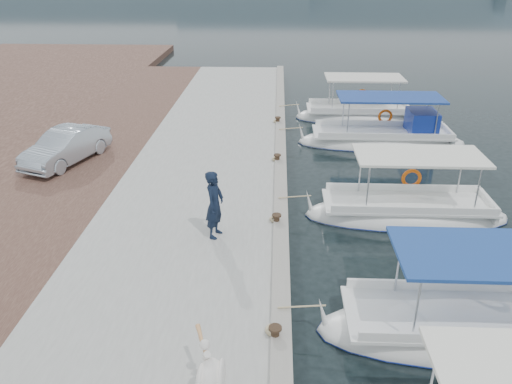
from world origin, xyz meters
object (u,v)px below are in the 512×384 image
fishing_caique_e (358,117)px  fisherman (215,204)px  fishing_caique_b (469,332)px  fishing_caique_c (406,215)px  fishing_caique_d (384,140)px  parked_car (66,146)px  pelican (210,375)px

fishing_caique_e → fisherman: bearing=-114.1°
fishing_caique_b → fishing_caique_e: 16.74m
fishing_caique_b → fishing_caique_c: 5.65m
fishing_caique_d → parked_car: bearing=-163.0°
fishing_caique_b → fishing_caique_d: size_ratio=0.90×
fishing_caique_e → pelican: size_ratio=4.86×
fishing_caique_d → fishing_caique_e: (-0.62, 3.93, -0.06)m
pelican → parked_car: size_ratio=0.34×
fisherman → fishing_caique_d: bearing=-19.7°
parked_car → pelican: bearing=-39.0°
pelican → fisherman: 5.89m
fishing_caique_d → fisherman: (-6.60, -9.42, 1.31)m
fishing_caique_d → fishing_caique_e: size_ratio=1.16×
fishing_caique_b → fishing_caique_d: same height
fishing_caique_e → fishing_caique_d: bearing=-81.0°
fishing_caique_c → pelican: fishing_caique_c is taller
fishing_caique_c → parked_car: fishing_caique_c is taller
fishing_caique_c → pelican: 9.77m
fishing_caique_e → fisherman: 14.69m
fishing_caique_b → fisherman: fisherman is taller
fishing_caique_e → fishing_caique_b: bearing=-89.5°
fishing_caique_b → fisherman: (-6.13, 3.39, 1.37)m
fisherman → fishing_caique_c: bearing=-54.1°
fishing_caique_c → fisherman: size_ratio=3.32×
fishing_caique_b → fishing_caique_c: same height
fishing_caique_e → parked_car: bearing=-147.5°
fishing_caique_d → fishing_caique_e: bearing=99.0°
fishing_caique_e → pelican: bearing=-105.7°
fishing_caique_b → pelican: 6.11m
fishing_caique_c → parked_car: 12.88m
fishing_caique_d → pelican: (-6.00, -15.26, 0.86)m
fisherman → fishing_caique_b: bearing=-103.7°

